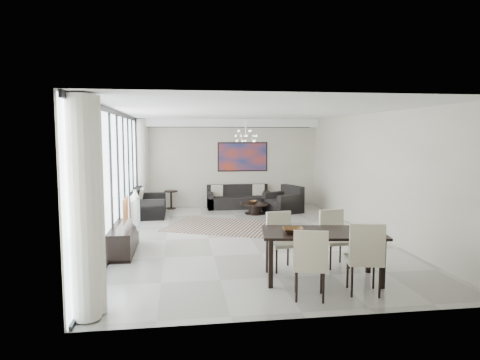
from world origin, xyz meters
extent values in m
cube|color=#A8A39B|center=(0.00, 0.00, 0.01)|extent=(6.00, 9.00, 0.02)
cube|color=white|center=(0.00, 0.00, 2.89)|extent=(6.00, 9.00, 0.02)
cube|color=beige|center=(0.00, 4.49, 1.45)|extent=(6.00, 0.02, 2.90)
cube|color=beige|center=(0.00, -4.49, 1.45)|extent=(6.00, 0.02, 2.90)
cube|color=beige|center=(2.99, 0.00, 1.45)|extent=(0.02, 9.00, 2.90)
cube|color=silver|center=(-2.98, 0.00, 1.45)|extent=(0.01, 8.95, 2.85)
cube|color=black|center=(-2.94, 0.00, 2.85)|extent=(0.04, 8.95, 0.10)
cube|color=black|center=(-2.94, 0.00, 0.03)|extent=(0.04, 8.95, 0.06)
cube|color=black|center=(-2.94, -4.00, 1.45)|extent=(0.04, 0.05, 2.88)
cube|color=black|center=(-2.94, -3.00, 1.45)|extent=(0.04, 0.05, 2.88)
cube|color=black|center=(-2.94, -2.00, 1.45)|extent=(0.04, 0.05, 2.88)
cube|color=black|center=(-2.94, -1.00, 1.45)|extent=(0.04, 0.05, 2.88)
cube|color=black|center=(-2.94, 0.00, 1.45)|extent=(0.04, 0.05, 2.88)
cube|color=black|center=(-2.94, 1.00, 1.45)|extent=(0.04, 0.05, 2.88)
cube|color=black|center=(-2.94, 2.00, 1.45)|extent=(0.04, 0.05, 2.88)
cube|color=black|center=(-2.94, 3.00, 1.45)|extent=(0.04, 0.05, 2.88)
cube|color=black|center=(-2.94, 4.00, 1.45)|extent=(0.04, 0.05, 2.88)
cylinder|color=silver|center=(-2.80, -4.15, 1.45)|extent=(0.36, 0.36, 2.85)
cylinder|color=silver|center=(-2.80, 4.15, 1.45)|extent=(0.36, 0.36, 2.85)
cube|color=white|center=(0.00, 4.30, 2.77)|extent=(5.98, 0.40, 0.26)
cube|color=#AD3118|center=(0.50, 4.47, 1.65)|extent=(1.68, 0.04, 0.98)
cylinder|color=silver|center=(0.30, 2.50, 2.62)|extent=(0.02, 0.02, 0.55)
sphere|color=silver|center=(0.30, 2.50, 2.35)|extent=(0.12, 0.12, 0.12)
cube|color=black|center=(-0.51, 1.28, 0.01)|extent=(3.27, 2.95, 0.01)
cylinder|color=black|center=(0.65, 2.92, 0.29)|extent=(0.89, 0.89, 0.04)
cylinder|color=black|center=(0.65, 2.92, 0.14)|extent=(0.39, 0.39, 0.28)
cylinder|color=black|center=(0.65, 2.92, 0.01)|extent=(0.62, 0.62, 0.03)
imported|color=brown|center=(0.60, 2.97, 0.35)|extent=(0.27, 0.27, 0.08)
cube|color=black|center=(0.30, 4.02, 0.18)|extent=(2.03, 0.83, 0.37)
cube|color=black|center=(0.30, 4.35, 0.55)|extent=(2.03, 0.17, 0.37)
cube|color=black|center=(-0.63, 4.02, 0.27)|extent=(0.17, 0.83, 0.54)
cube|color=black|center=(1.24, 4.02, 0.27)|extent=(0.17, 0.83, 0.54)
cube|color=black|center=(-2.50, 3.05, 0.20)|extent=(0.91, 1.62, 0.40)
cube|color=black|center=(-2.86, 3.05, 0.61)|extent=(0.18, 1.62, 0.40)
cube|color=black|center=(-2.50, 2.33, 0.29)|extent=(0.91, 0.18, 0.59)
cube|color=black|center=(-2.50, 3.77, 0.29)|extent=(0.91, 0.18, 0.59)
cube|color=black|center=(1.55, 3.05, 0.20)|extent=(1.22, 1.25, 0.41)
cube|color=black|center=(1.88, 3.20, 0.61)|extent=(0.56, 0.95, 0.41)
cube|color=black|center=(1.39, 3.41, 0.29)|extent=(0.91, 0.54, 0.59)
cube|color=black|center=(1.71, 2.69, 0.29)|extent=(0.91, 0.54, 0.59)
cylinder|color=black|center=(-1.88, 4.15, 0.58)|extent=(0.43, 0.43, 0.04)
cylinder|color=black|center=(-1.88, 4.15, 0.28)|extent=(0.06, 0.06, 0.54)
cylinder|color=black|center=(-1.88, 4.15, 0.02)|extent=(0.30, 0.30, 0.03)
cube|color=black|center=(-2.76, -0.90, 0.27)|extent=(0.48, 1.71, 0.53)
imported|color=gray|center=(-2.60, -0.84, 0.86)|extent=(0.32, 1.16, 0.66)
cube|color=black|center=(0.70, -3.10, 0.79)|extent=(2.08, 1.26, 0.04)
cube|color=black|center=(-0.22, -3.34, 0.38)|extent=(0.07, 0.07, 0.77)
cube|color=black|center=(-0.10, -2.59, 0.38)|extent=(0.07, 0.07, 0.77)
cube|color=black|center=(1.50, -3.61, 0.38)|extent=(0.07, 0.07, 0.77)
cube|color=black|center=(1.61, -2.86, 0.38)|extent=(0.07, 0.07, 0.77)
cube|color=beige|center=(0.25, -3.83, 0.48)|extent=(0.59, 0.59, 0.06)
cube|color=beige|center=(0.20, -4.03, 0.75)|extent=(0.48, 0.17, 0.59)
cylinder|color=black|center=(0.12, -3.60, 0.23)|extent=(0.04, 0.04, 0.45)
cylinder|color=black|center=(0.39, -4.06, 0.23)|extent=(0.04, 0.04, 0.45)
cube|color=beige|center=(1.12, -3.75, 0.51)|extent=(0.61, 0.61, 0.07)
cube|color=beige|center=(1.07, -3.96, 0.79)|extent=(0.51, 0.17, 0.62)
cylinder|color=black|center=(0.97, -3.51, 0.24)|extent=(0.04, 0.04, 0.47)
cylinder|color=black|center=(1.27, -3.99, 0.24)|extent=(0.04, 0.04, 0.47)
cube|color=beige|center=(0.18, -2.47, 0.46)|extent=(0.53, 0.53, 0.06)
cube|color=beige|center=(0.15, -2.27, 0.73)|extent=(0.47, 0.12, 0.56)
cylinder|color=black|center=(0.39, -2.62, 0.22)|extent=(0.04, 0.04, 0.43)
cylinder|color=black|center=(-0.02, -2.32, 0.22)|extent=(0.04, 0.04, 0.43)
cube|color=beige|center=(1.18, -2.43, 0.46)|extent=(0.50, 0.50, 0.06)
cube|color=beige|center=(1.16, -2.23, 0.73)|extent=(0.47, 0.09, 0.57)
cylinder|color=black|center=(1.38, -2.59, 0.22)|extent=(0.04, 0.04, 0.43)
cylinder|color=black|center=(0.99, -2.26, 0.22)|extent=(0.04, 0.04, 0.43)
imported|color=brown|center=(0.19, -3.13, 0.85)|extent=(0.39, 0.39, 0.08)
camera|label=1|loc=(-1.60, -9.67, 2.37)|focal=32.00mm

